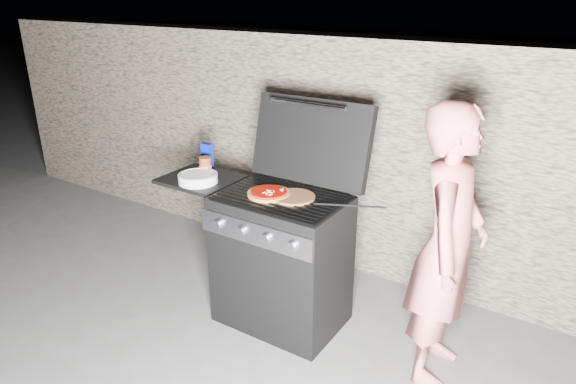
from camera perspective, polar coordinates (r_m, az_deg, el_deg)
The scene contains 10 objects.
ground at distance 3.65m, azimuth -0.68°, elevation -13.84°, with size 50.00×50.00×0.00m, color #4B4947.
stone_wall at distance 4.07m, azimuth 7.45°, elevation 4.11°, with size 8.00×0.35×1.80m, color gray.
gas_grill at distance 3.53m, azimuth -4.13°, elevation -6.49°, with size 1.34×0.79×0.91m, color black, non-canonical shape.
pizza_topped at distance 3.22m, azimuth -2.15°, elevation -0.08°, with size 0.27×0.27×0.03m, color #E3BA67, non-canonical shape.
pizza_plain at distance 3.17m, azimuth 0.61°, elevation -0.53°, with size 0.27×0.27×0.01m, color #B47246.
sauce_jar at distance 3.61m, azimuth -9.16°, elevation 2.86°, with size 0.08×0.08×0.13m, color maroon.
blue_carton at distance 3.79m, azimuth -8.98°, elevation 4.11°, with size 0.08×0.05×0.17m, color #05179C.
plate_stack at distance 3.49m, azimuth -9.97°, elevation 1.52°, with size 0.26×0.26×0.06m, color white.
person at distance 2.93m, azimuth 17.33°, elevation -5.96°, with size 0.59×0.39×1.61m, color #DC706B.
tongs at distance 2.97m, azimuth 6.76°, elevation -1.48°, with size 0.01×0.01×0.46m, color black.
Camera 1 is at (1.64, -2.47, 2.13)m, focal length 32.00 mm.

